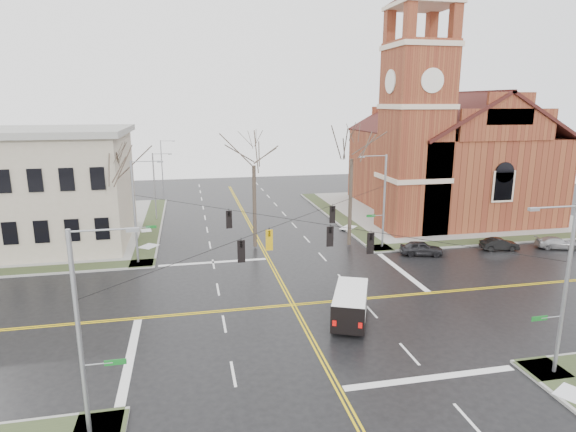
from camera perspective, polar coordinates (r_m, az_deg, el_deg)
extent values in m
plane|color=black|center=(34.50, 0.60, -10.48)|extent=(120.00, 120.00, 0.00)
cube|color=gray|center=(65.74, 17.41, 0.54)|extent=(30.00, 30.00, 0.15)
cube|color=#323E21|center=(60.25, 5.87, 0.04)|extent=(2.00, 30.00, 0.02)
cube|color=#323E21|center=(54.49, 24.43, -2.54)|extent=(30.00, 2.00, 0.02)
cube|color=gray|center=(60.30, -29.04, -1.66)|extent=(30.00, 30.00, 0.15)
cube|color=#323E21|center=(57.65, -15.86, -1.01)|extent=(2.00, 30.00, 0.02)
cube|color=gold|center=(34.48, 0.41, -10.49)|extent=(0.12, 100.00, 0.01)
cube|color=gold|center=(34.52, 0.80, -10.45)|extent=(0.12, 100.00, 0.01)
cube|color=gold|center=(34.39, 0.65, -10.55)|extent=(100.00, 0.12, 0.01)
cube|color=gold|center=(34.61, 0.56, -10.40)|extent=(100.00, 0.12, 0.01)
cube|color=silver|center=(27.33, 16.57, -17.90)|extent=(9.50, 0.50, 0.01)
cube|color=silver|center=(43.63, -8.87, -5.44)|extent=(9.50, 0.50, 0.01)
cube|color=silver|center=(29.55, -18.18, -15.50)|extent=(0.50, 9.50, 0.01)
cube|color=silver|center=(42.16, 13.25, -6.32)|extent=(0.50, 9.50, 0.01)
cube|color=maroon|center=(53.58, 14.76, 8.69)|extent=(6.00, 6.00, 20.00)
cube|color=beige|center=(53.72, 15.38, 18.83)|extent=(6.30, 6.30, 0.50)
cylinder|color=silver|center=(50.76, 16.74, 15.13)|extent=(2.40, 0.15, 2.40)
cylinder|color=silver|center=(52.18, 12.05, 15.32)|extent=(0.15, 2.40, 2.40)
cube|color=maroon|center=(66.23, 18.05, 4.93)|extent=(18.00, 24.00, 10.00)
cube|color=maroon|center=(57.26, 12.79, 1.18)|extent=(2.00, 5.00, 4.40)
cube|color=tan|center=(53.69, -28.14, 2.71)|extent=(18.00, 14.00, 11.00)
cylinder|color=gray|center=(47.05, 11.33, 1.69)|extent=(0.20, 0.20, 9.00)
cylinder|color=gray|center=(47.10, 10.59, 0.06)|extent=(1.20, 0.06, 0.06)
cube|color=#11641E|center=(46.84, 9.80, 0.02)|extent=(0.90, 0.04, 0.25)
cylinder|color=gray|center=(45.92, 10.20, 7.02)|extent=(2.40, 0.08, 0.08)
cube|color=gray|center=(45.49, 8.78, 6.96)|extent=(0.50, 0.22, 0.15)
cylinder|color=gray|center=(43.57, -17.73, 0.39)|extent=(0.20, 0.20, 9.00)
cylinder|color=gray|center=(43.81, -16.82, -1.29)|extent=(1.20, 0.06, 0.06)
cube|color=#11641E|center=(43.75, -15.91, -1.25)|extent=(0.90, 0.04, 0.25)
cylinder|color=gray|center=(42.73, -16.54, 6.23)|extent=(2.40, 0.08, 0.08)
cube|color=gray|center=(42.66, -14.92, 6.25)|extent=(0.50, 0.22, 0.15)
cylinder|color=gray|center=(28.21, 30.01, -7.74)|extent=(0.20, 0.20, 9.00)
cylinder|color=gray|center=(28.30, 28.77, -10.47)|extent=(1.20, 0.06, 0.06)
cube|color=#11641E|center=(27.87, 27.65, -10.70)|extent=(0.90, 0.04, 0.25)
cylinder|color=gray|center=(26.29, 29.16, 0.93)|extent=(2.40, 0.08, 0.08)
cube|color=gray|center=(25.53, 27.11, 0.72)|extent=(0.50, 0.22, 0.15)
cylinder|color=gray|center=(21.92, -23.51, -12.89)|extent=(0.20, 0.20, 9.00)
cylinder|color=gray|center=(22.41, -21.62, -16.00)|extent=(1.20, 0.06, 0.06)
cube|color=#11641E|center=(22.30, -19.78, -16.00)|extent=(0.90, 0.04, 0.25)
cylinder|color=gray|center=(20.21, -21.33, -1.57)|extent=(2.40, 0.08, 0.08)
cube|color=gray|center=(20.06, -17.94, -1.56)|extent=(0.50, 0.22, 0.15)
cylinder|color=black|center=(32.50, 0.63, -0.43)|extent=(23.02, 23.02, 0.03)
cylinder|color=black|center=(32.50, 0.63, -0.43)|extent=(23.02, 23.02, 0.03)
imported|color=black|center=(28.26, -5.56, -4.19)|extent=(0.21, 0.26, 1.30)
imported|color=black|center=(37.44, 5.28, 0.18)|extent=(0.21, 0.26, 1.30)
imported|color=#C99B0B|center=(30.42, -2.24, -2.86)|extent=(0.21, 0.26, 1.30)
imported|color=black|center=(35.94, -7.00, -0.42)|extent=(0.21, 0.26, 1.30)
imported|color=black|center=(30.14, 9.75, -3.21)|extent=(0.21, 0.26, 1.30)
imported|color=black|center=(31.31, 5.00, -2.43)|extent=(0.21, 0.26, 1.30)
cylinder|color=gray|center=(59.76, -15.54, 3.37)|extent=(0.16, 0.16, 8.00)
cylinder|color=gray|center=(59.18, -14.80, 7.14)|extent=(2.00, 0.07, 0.07)
cube|color=gray|center=(59.15, -13.82, 7.15)|extent=(0.45, 0.20, 0.13)
cylinder|color=gray|center=(79.52, -14.72, 5.79)|extent=(0.16, 0.16, 8.00)
cylinder|color=gray|center=(79.09, -14.16, 8.63)|extent=(2.00, 0.07, 0.07)
cube|color=gray|center=(79.06, -13.42, 8.63)|extent=(0.45, 0.20, 0.13)
cube|color=white|center=(32.02, 7.41, -10.24)|extent=(3.91, 5.61, 1.68)
cube|color=white|center=(34.11, 7.65, -9.18)|extent=(2.21, 1.61, 1.19)
cube|color=black|center=(34.23, 7.71, -8.12)|extent=(1.73, 0.82, 0.79)
cube|color=black|center=(31.99, 7.46, -9.21)|extent=(3.27, 4.07, 0.54)
cube|color=#B70C0A|center=(29.73, 5.52, -12.54)|extent=(0.25, 0.16, 0.34)
cube|color=#B70C0A|center=(29.65, 8.56, -12.71)|extent=(0.25, 0.16, 0.34)
cube|color=black|center=(32.37, 7.36, -11.64)|extent=(3.98, 5.68, 0.10)
cylinder|color=black|center=(33.99, 6.02, -10.28)|extent=(0.51, 0.76, 0.71)
cylinder|color=black|center=(33.90, 9.13, -10.45)|extent=(0.51, 0.76, 0.71)
cylinder|color=black|center=(30.86, 5.41, -12.83)|extent=(0.51, 0.76, 0.71)
cylinder|color=black|center=(30.76, 8.87, -13.02)|extent=(0.51, 0.76, 0.71)
imported|color=black|center=(46.64, 15.52, -3.69)|extent=(4.18, 2.54, 1.33)
imported|color=black|center=(50.79, 23.77, -3.07)|extent=(3.70, 1.81, 1.17)
imported|color=gray|center=(53.80, 29.22, -2.80)|extent=(4.15, 2.61, 1.12)
cylinder|color=#31271F|center=(45.96, -19.48, -0.37)|extent=(0.36, 0.36, 7.00)
cylinder|color=#31271F|center=(46.41, -3.99, 1.11)|extent=(0.36, 0.36, 7.96)
cylinder|color=#31271F|center=(47.22, 7.39, 1.59)|extent=(0.36, 0.36, 8.52)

